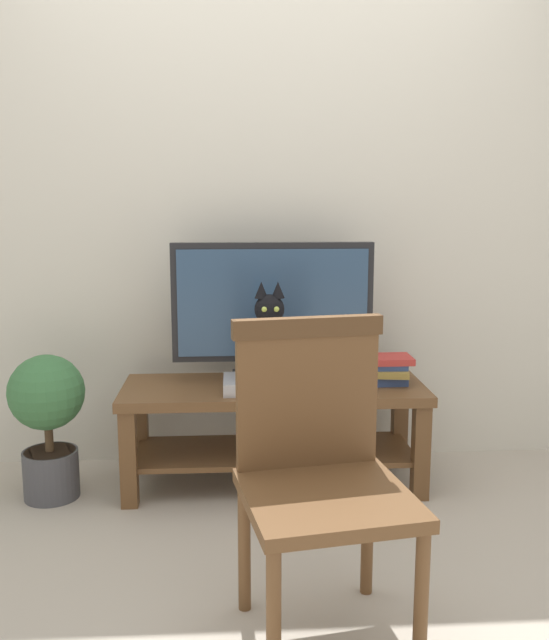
% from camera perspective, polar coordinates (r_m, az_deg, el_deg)
% --- Properties ---
extents(ground_plane, '(12.00, 12.00, 0.00)m').
position_cam_1_polar(ground_plane, '(2.79, 0.10, -17.71)').
color(ground_plane, '#ADA393').
extents(back_wall, '(7.00, 0.12, 2.80)m').
position_cam_1_polar(back_wall, '(3.41, -0.93, 11.78)').
color(back_wall, beige).
rests_on(back_wall, ground).
extents(tv_stand, '(1.35, 0.49, 0.47)m').
position_cam_1_polar(tv_stand, '(3.15, -0.06, -7.72)').
color(tv_stand, brown).
rests_on(tv_stand, ground).
extents(tv, '(0.91, 0.20, 0.63)m').
position_cam_1_polar(tv, '(3.12, -0.15, 0.99)').
color(tv, black).
rests_on(tv, tv_stand).
extents(media_box, '(0.40, 0.24, 0.06)m').
position_cam_1_polar(media_box, '(3.03, -0.44, -5.27)').
color(media_box, '#ADADB2').
rests_on(media_box, tv_stand).
extents(cat, '(0.20, 0.29, 0.43)m').
position_cam_1_polar(cat, '(2.98, -0.41, -1.90)').
color(cat, black).
rests_on(cat, media_box).
extents(wooden_chair, '(0.54, 0.54, 0.94)m').
position_cam_1_polar(wooden_chair, '(2.11, 3.62, -11.12)').
color(wooden_chair, brown).
rests_on(wooden_chair, ground).
extents(book_stack, '(0.23, 0.19, 0.12)m').
position_cam_1_polar(book_stack, '(3.17, 9.21, -4.00)').
color(book_stack, '#33477A').
rests_on(book_stack, tv_stand).
extents(potted_plant, '(0.32, 0.32, 0.64)m').
position_cam_1_polar(potted_plant, '(3.16, -18.15, -7.42)').
color(potted_plant, '#47474C').
rests_on(potted_plant, ground).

